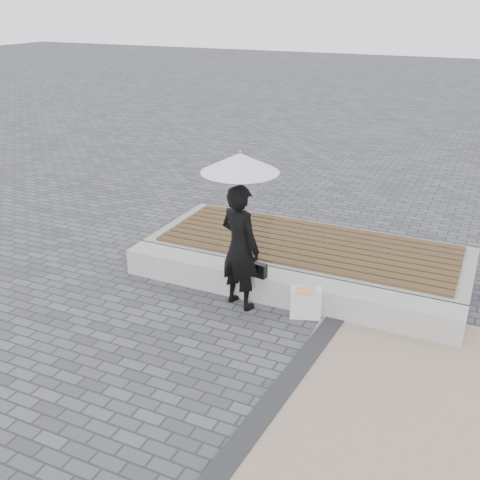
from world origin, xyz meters
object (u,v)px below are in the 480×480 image
parasol (240,163)px  woman (240,247)px  seating_ledge (281,288)px  canvas_tote (306,303)px  handbag (257,269)px

parasol → woman: bearing=0.0°
seating_ledge → canvas_tote: canvas_tote is taller
seating_ledge → woman: 0.92m
handbag → canvas_tote: 0.84m
seating_ledge → parasol: (-0.48, -0.36, 1.88)m
parasol → canvas_tote: (0.96, 0.06, -1.86)m
handbag → parasol: bearing=-121.1°
woman → handbag: size_ratio=6.13×
woman → handbag: (0.18, 0.19, -0.39)m
handbag → woman: bearing=-121.1°
woman → canvas_tote: bearing=-156.3°
woman → seating_ledge: bearing=-123.0°
seating_ledge → parasol: bearing=-143.1°
parasol → handbag: 1.60m
parasol → canvas_tote: size_ratio=2.99×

